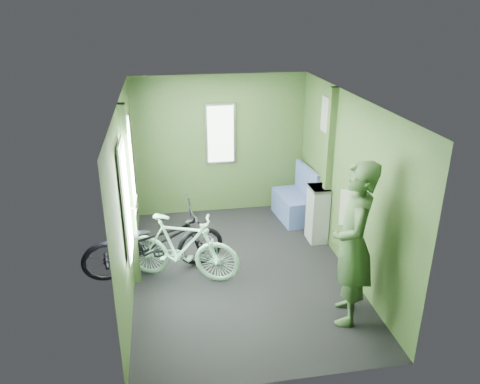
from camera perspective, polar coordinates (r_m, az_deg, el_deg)
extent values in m
plane|color=black|center=(6.36, 0.15, -9.54)|extent=(4.00, 4.00, 0.00)
cube|color=silver|center=(5.50, 0.18, 11.23)|extent=(2.80, 4.00, 0.02)
cube|color=#344D24|center=(7.70, -2.40, 5.69)|extent=(2.80, 0.02, 2.30)
cube|color=#344D24|center=(4.10, 5.05, -10.50)|extent=(2.80, 0.02, 2.30)
cube|color=#344D24|center=(5.78, -13.65, -0.81)|extent=(0.02, 4.00, 2.30)
cube|color=#344D24|center=(6.21, 13.00, 0.91)|extent=(0.02, 4.00, 2.30)
cube|color=#344D24|center=(5.77, -13.25, -0.79)|extent=(0.08, 0.12, 2.30)
cube|color=silver|center=(5.19, -13.66, -1.12)|extent=(0.02, 0.56, 1.34)
cube|color=silver|center=(6.22, -13.14, 2.89)|extent=(0.02, 0.56, 1.34)
cube|color=white|center=(5.01, -14.10, 4.45)|extent=(0.00, 0.12, 0.12)
cube|color=white|center=(6.06, -13.49, 7.62)|extent=(0.00, 0.12, 0.12)
cylinder|color=silver|center=(5.79, -12.52, -1.20)|extent=(0.03, 0.40, 0.03)
cube|color=#344D24|center=(6.71, 10.71, 2.75)|extent=(0.10, 0.10, 2.30)
cube|color=white|center=(6.80, 10.52, 9.17)|extent=(0.02, 0.40, 0.50)
cube|color=silver|center=(7.60, -2.38, 7.04)|extent=(0.50, 0.02, 1.00)
imported|color=black|center=(6.37, -10.11, -9.86)|extent=(1.95, 1.11, 1.07)
imported|color=#98DDB9|center=(6.24, -6.96, -10.41)|extent=(1.59, 0.98, 0.93)
imported|color=#304C29|center=(5.19, 13.63, -6.22)|extent=(0.64, 0.79, 1.88)
cube|color=silver|center=(5.33, 13.67, -1.91)|extent=(0.33, 0.23, 0.38)
cube|color=gray|center=(7.01, 9.42, -2.66)|extent=(0.25, 0.35, 0.86)
cube|color=navy|center=(7.74, 6.50, -1.77)|extent=(0.55, 0.89, 0.42)
cube|color=navy|center=(7.63, 8.14, 1.39)|extent=(0.14, 0.84, 0.47)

